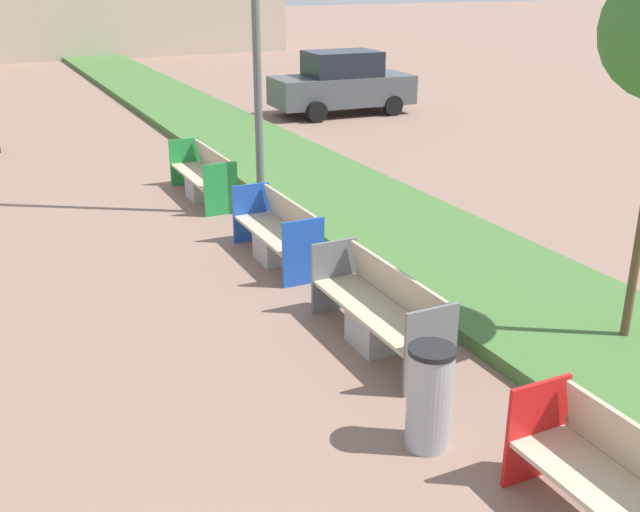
% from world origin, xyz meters
% --- Properties ---
extents(planter_grass_strip, '(2.80, 120.00, 0.18)m').
position_xyz_m(planter_grass_strip, '(3.20, 12.00, 0.09)').
color(planter_grass_strip, '#426B33').
rests_on(planter_grass_strip, ground).
extents(bench_grey_frame, '(0.65, 2.23, 0.94)m').
position_xyz_m(bench_grey_frame, '(0.94, 7.33, 0.37)').
color(bench_grey_frame, '#9E9B96').
rests_on(bench_grey_frame, ground).
extents(bench_blue_frame, '(0.65, 2.05, 0.94)m').
position_xyz_m(bench_blue_frame, '(0.94, 10.35, 0.37)').
color(bench_blue_frame, '#9E9B96').
rests_on(bench_blue_frame, ground).
extents(bench_green_frame, '(0.65, 2.30, 0.94)m').
position_xyz_m(bench_green_frame, '(0.94, 14.00, 0.37)').
color(bench_green_frame, '#9E9B96').
rests_on(bench_green_frame, ground).
extents(litter_bin, '(0.43, 0.43, 1.00)m').
position_xyz_m(litter_bin, '(0.36, 5.44, 0.50)').
color(litter_bin, '#9EA0A5').
rests_on(litter_bin, ground).
extents(parked_car_distant, '(4.29, 2.00, 1.86)m').
position_xyz_m(parked_car_distant, '(7.42, 20.86, 0.91)').
color(parked_car_distant, '#474C51').
rests_on(parked_car_distant, ground).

